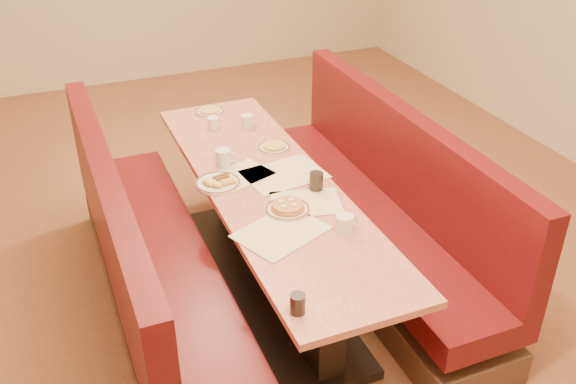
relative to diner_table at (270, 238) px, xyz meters
name	(u,v)px	position (x,y,z in m)	size (l,w,h in m)	color
ground	(271,287)	(0.00, 0.00, -0.37)	(8.00, 8.00, 0.00)	#9E6647
diner_table	(270,238)	(0.00, 0.00, 0.00)	(0.70, 2.50, 0.75)	black
booth_left	(149,268)	(-0.73, 0.00, -0.01)	(0.55, 2.50, 1.05)	#4C3326
booth_right	(377,215)	(0.73, 0.00, -0.01)	(0.55, 2.50, 1.05)	#4C3326
placemat_near_left	(281,232)	(-0.12, -0.48, 0.38)	(0.43, 0.32, 0.00)	#F1E9BD
placemat_near_right	(306,203)	(0.11, -0.27, 0.38)	(0.37, 0.28, 0.00)	#F1E9BD
placemat_far_left	(241,175)	(-0.12, 0.16, 0.38)	(0.34, 0.26, 0.00)	#F1E9BD
placemat_far_right	(284,174)	(0.12, 0.07, 0.38)	(0.45, 0.34, 0.00)	#F1E9BD
pancake_plate	(288,208)	(-0.01, -0.31, 0.39)	(0.24, 0.24, 0.05)	silver
eggs_plate	(217,183)	(-0.28, 0.10, 0.39)	(0.26, 0.26, 0.05)	silver
extra_plate_mid	(274,147)	(0.19, 0.40, 0.39)	(0.20, 0.20, 0.04)	silver
extra_plate_far	(209,111)	(-0.03, 1.10, 0.39)	(0.20, 0.20, 0.04)	silver
coffee_mug_a	(345,224)	(0.18, -0.60, 0.43)	(0.13, 0.09, 0.10)	silver
coffee_mug_b	(224,157)	(-0.17, 0.32, 0.43)	(0.13, 0.09, 0.10)	silver
coffee_mug_c	(248,121)	(0.14, 0.77, 0.42)	(0.12, 0.08, 0.09)	silver
coffee_mug_d	(214,123)	(-0.08, 0.84, 0.42)	(0.11, 0.08, 0.08)	silver
soda_tumbler_near	(298,304)	(-0.28, -1.07, 0.42)	(0.07, 0.07, 0.09)	black
soda_tumbler_mid	(316,181)	(0.22, -0.16, 0.43)	(0.08, 0.08, 0.11)	black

